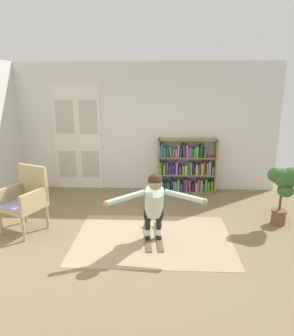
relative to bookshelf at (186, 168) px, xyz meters
The scene contains 9 objects.
ground_plane 2.62m from the bookshelf, 111.23° to the right, with size 7.20×7.20×0.00m, color #796748.
back_wall 1.31m from the bookshelf, 167.18° to the left, with size 6.00×0.10×2.90m, color silver.
double_door 2.60m from the bookshelf, behind, with size 1.22×0.05×2.45m.
rug 2.48m from the bookshelf, 106.43° to the right, with size 2.51×1.75×0.01m, color tan.
bookshelf is the anchor object (origin of this frame).
wicker_chair 3.52m from the bookshelf, 143.64° to the right, with size 0.79×0.79×1.10m.
potted_plant 2.32m from the bookshelf, 47.99° to the right, with size 0.55×0.37×1.07m.
skis_pair 2.45m from the bookshelf, 106.72° to the right, with size 0.36×0.91×0.07m.
person_skier 2.59m from the bookshelf, 104.96° to the right, with size 1.48×0.69×1.12m.
Camera 1 is at (0.35, -4.40, 2.42)m, focal length 32.73 mm.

